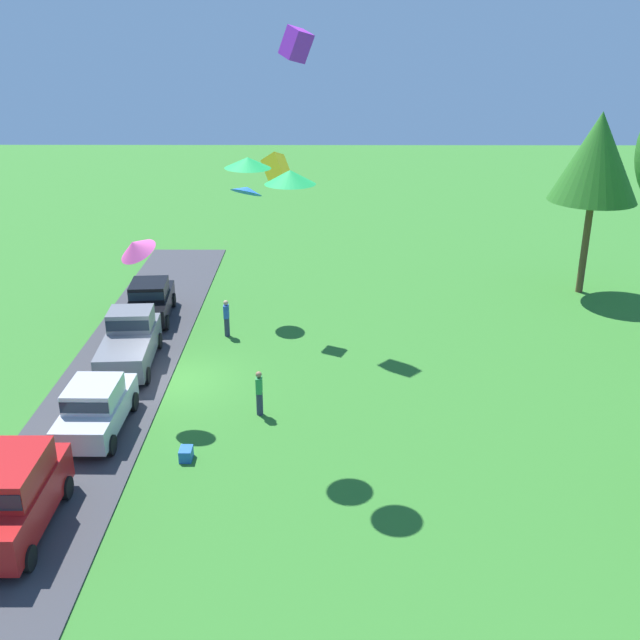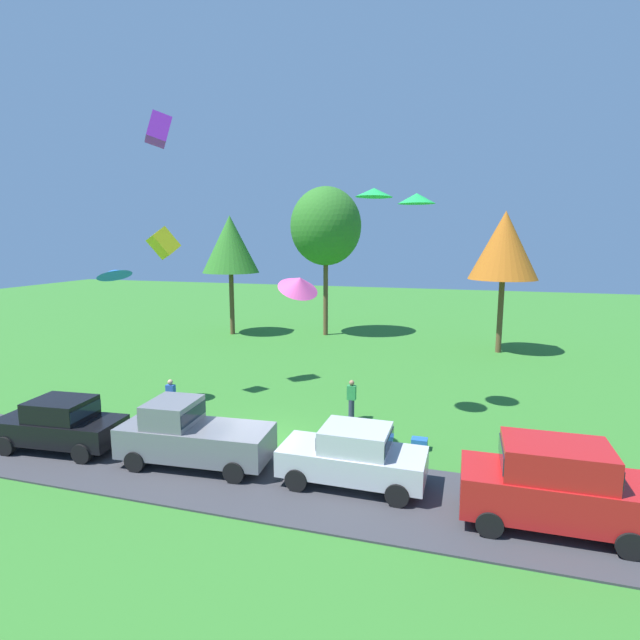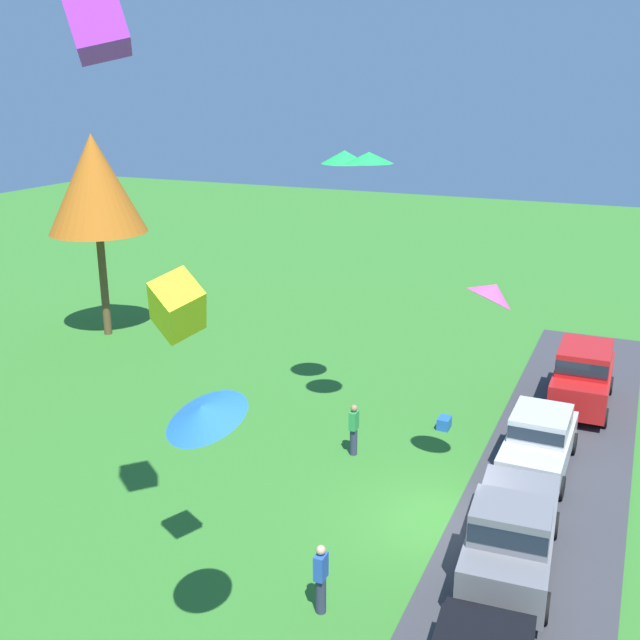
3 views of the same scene
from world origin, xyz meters
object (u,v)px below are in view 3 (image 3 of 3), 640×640
at_px(car_sedan_mid_row, 539,439).
at_px(kite_delta_topmost, 345,157).
at_px(kite_box_over_trees, 177,306).
at_px(kite_box_low_drifter, 95,17).
at_px(tree_far_right, 95,184).
at_px(kite_delta_trailing_tail, 492,292).
at_px(car_pickup_near_entrance, 512,534).
at_px(person_watching_sky, 354,429).
at_px(person_on_lawn, 321,578).
at_px(cooler_box, 444,423).
at_px(kite_delta_high_right, 204,412).
at_px(kite_delta_mid_center, 369,158).
at_px(car_suv_far_end, 583,374).

distance_m(car_sedan_mid_row, kite_delta_topmost, 10.56).
relative_size(kite_box_over_trees, kite_box_low_drifter, 0.90).
relative_size(tree_far_right, kite_delta_trailing_tail, 6.96).
bearing_deg(car_pickup_near_entrance, kite_box_low_drifter, 127.34).
bearing_deg(person_watching_sky, kite_box_low_drifter, 173.06).
distance_m(car_sedan_mid_row, person_on_lawn, 9.22).
bearing_deg(kite_box_low_drifter, cooler_box, -14.95).
bearing_deg(cooler_box, kite_delta_high_right, 176.11).
bearing_deg(kite_box_low_drifter, kite_delta_trailing_tail, -31.99).
height_order(tree_far_right, kite_box_low_drifter, kite_box_low_drifter).
bearing_deg(kite_delta_trailing_tail, kite_delta_topmost, 60.45).
distance_m(car_pickup_near_entrance, kite_delta_topmost, 12.37).
bearing_deg(kite_delta_mid_center, cooler_box, -43.94).
bearing_deg(person_watching_sky, kite_box_over_trees, 178.45).
bearing_deg(tree_far_right, kite_box_low_drifter, -138.87).
height_order(car_sedan_mid_row, cooler_box, car_sedan_mid_row).
relative_size(cooler_box, kite_box_over_trees, 0.51).
distance_m(car_sedan_mid_row, cooler_box, 3.82).
distance_m(person_watching_sky, kite_delta_trailing_tail, 6.69).
bearing_deg(car_suv_far_end, person_watching_sky, 137.41).
distance_m(cooler_box, kite_delta_topmost, 9.54).
distance_m(car_pickup_near_entrance, kite_delta_mid_center, 11.03).
relative_size(car_sedan_mid_row, tree_far_right, 0.48).
distance_m(person_on_lawn, tree_far_right, 22.73).
bearing_deg(person_on_lawn, person_watching_sky, 15.85).
bearing_deg(cooler_box, kite_delta_mid_center, 136.06).
height_order(car_suv_far_end, person_on_lawn, car_suv_far_end).
bearing_deg(person_on_lawn, car_suv_far_end, -16.58).
relative_size(kite_delta_mid_center, kite_delta_topmost, 0.96).
relative_size(person_watching_sky, tree_far_right, 0.19).
bearing_deg(car_sedan_mid_row, cooler_box, 63.30).
xyz_separation_m(person_watching_sky, kite_delta_mid_center, (0.81, -0.04, 8.33)).
height_order(car_pickup_near_entrance, kite_box_over_trees, kite_box_over_trees).
height_order(car_pickup_near_entrance, kite_delta_trailing_tail, kite_delta_trailing_tail).
distance_m(car_sedan_mid_row, car_suv_far_end, 5.49).
height_order(car_pickup_near_entrance, person_watching_sky, car_pickup_near_entrance).
bearing_deg(kite_box_over_trees, kite_delta_topmost, 5.63).
relative_size(car_pickup_near_entrance, kite_delta_high_right, 3.46).
bearing_deg(cooler_box, tree_far_right, 78.37).
bearing_deg(car_sedan_mid_row, kite_delta_mid_center, 95.49).
distance_m(car_suv_far_end, kite_delta_trailing_tail, 9.19).
height_order(car_suv_far_end, kite_delta_trailing_tail, kite_delta_trailing_tail).
bearing_deg(tree_far_right, kite_delta_high_right, -136.02).
bearing_deg(kite_delta_topmost, kite_delta_trailing_tail, -119.55).
height_order(car_pickup_near_entrance, kite_delta_mid_center, kite_delta_mid_center).
bearing_deg(person_watching_sky, cooler_box, -35.69).
height_order(tree_far_right, kite_delta_mid_center, kite_delta_mid_center).
distance_m(kite_delta_mid_center, kite_delta_topmost, 2.02).
bearing_deg(kite_delta_topmost, kite_delta_mid_center, -137.30).
bearing_deg(kite_delta_mid_center, kite_box_low_drifter, 173.38).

